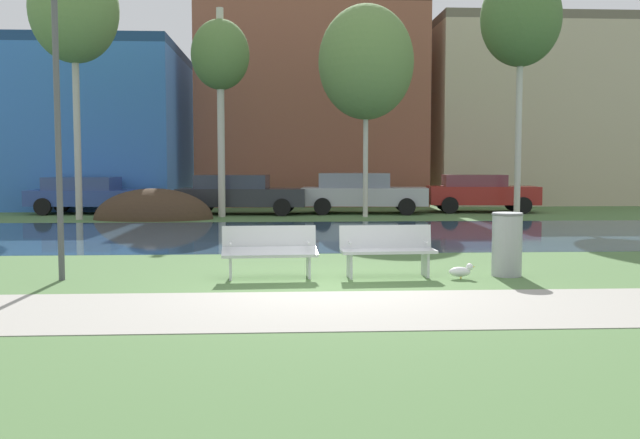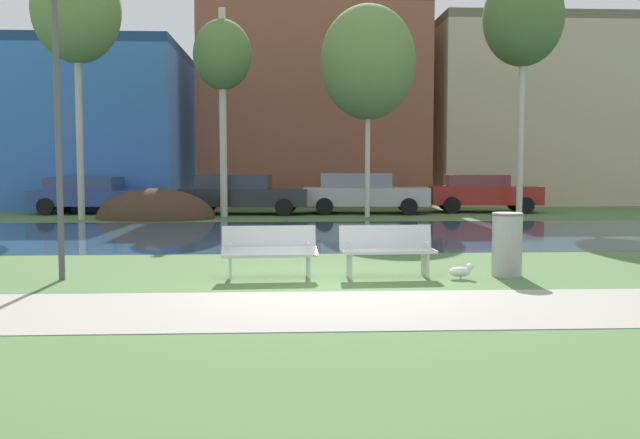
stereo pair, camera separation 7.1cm
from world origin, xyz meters
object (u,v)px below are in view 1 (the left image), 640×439
bench_left (270,250)px  streetlamp (55,43)px  parked_van_nearest_blue (89,194)px  parked_hatch_third_silver (361,192)px  parked_wagon_fourth_red (480,192)px  seagull (461,271)px  bench_right (387,249)px  trash_bin (507,243)px  parked_sedan_second_dark (240,193)px

bench_left → streetlamp: size_ratio=0.28×
streetlamp → parked_van_nearest_blue: streetlamp is taller
parked_hatch_third_silver → parked_wagon_fourth_red: (4.76, 0.49, -0.03)m
seagull → parked_van_nearest_blue: (-10.25, 16.06, 0.62)m
bench_left → parked_hatch_third_silver: 15.78m
streetlamp → parked_van_nearest_blue: size_ratio=1.23×
bench_left → parked_van_nearest_blue: bearing=114.1°
streetlamp → parked_wagon_fourth_red: 19.92m
parked_van_nearest_blue → parked_hatch_third_silver: bearing=-1.8°
bench_right → parked_van_nearest_blue: size_ratio=0.34×
trash_bin → parked_wagon_fourth_red: (4.00, 15.93, 0.22)m
trash_bin → parked_van_nearest_blue: (-11.11, 15.77, 0.18)m
seagull → parked_sedan_second_dark: (-4.53, 15.55, 0.65)m
bench_left → parked_van_nearest_blue: parked_van_nearest_blue is taller
trash_bin → parked_van_nearest_blue: 19.29m
bench_right → parked_van_nearest_blue: parked_van_nearest_blue is taller
trash_bin → parked_hatch_third_silver: (-0.76, 15.44, 0.25)m
seagull → trash_bin: bearing=18.4°
streetlamp → parked_van_nearest_blue: 16.51m
seagull → bench_right: bearing=165.8°
trash_bin → parked_sedan_second_dark: (-5.39, 15.26, 0.22)m
parked_sedan_second_dark → parked_van_nearest_blue: bearing=174.9°
trash_bin → streetlamp: (-7.51, -0.03, 3.32)m
seagull → parked_hatch_third_silver: size_ratio=0.09×
parked_sedan_second_dark → bench_right: bearing=-77.7°
parked_van_nearest_blue → bench_right: bearing=-60.1°
seagull → parked_hatch_third_silver: 15.75m
seagull → parked_wagon_fourth_red: bearing=73.3°
bench_left → parked_hatch_third_silver: size_ratio=0.33×
parked_sedan_second_dark → parked_wagon_fourth_red: size_ratio=1.13×
parked_van_nearest_blue → parked_wagon_fourth_red: parked_wagon_fourth_red is taller
bench_left → parked_wagon_fourth_red: parked_wagon_fourth_red is taller
trash_bin → parked_sedan_second_dark: 16.18m
parked_van_nearest_blue → seagull: bearing=-57.4°
parked_van_nearest_blue → streetlamp: bearing=-77.2°
parked_wagon_fourth_red → bench_left: bearing=-116.9°
trash_bin → seagull: trash_bin is taller
parked_hatch_third_silver → parked_wagon_fourth_red: 4.79m
bench_left → trash_bin: (4.07, -0.02, 0.09)m
bench_right → seagull: 1.29m
parked_sedan_second_dark → parked_wagon_fourth_red: 9.41m
bench_left → bench_right: bearing=0.0°
bench_right → parked_wagon_fourth_red: bearing=69.1°
bench_right → parked_van_nearest_blue: (-9.05, 15.75, 0.28)m
trash_bin → parked_hatch_third_silver: parked_hatch_third_silver is taller
seagull → streetlamp: 7.64m
streetlamp → parked_hatch_third_silver: (6.75, 15.48, -3.07)m
parked_wagon_fourth_red → parked_sedan_second_dark: bearing=-175.9°
bench_left → trash_bin: trash_bin is taller
streetlamp → parked_hatch_third_silver: bearing=66.4°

